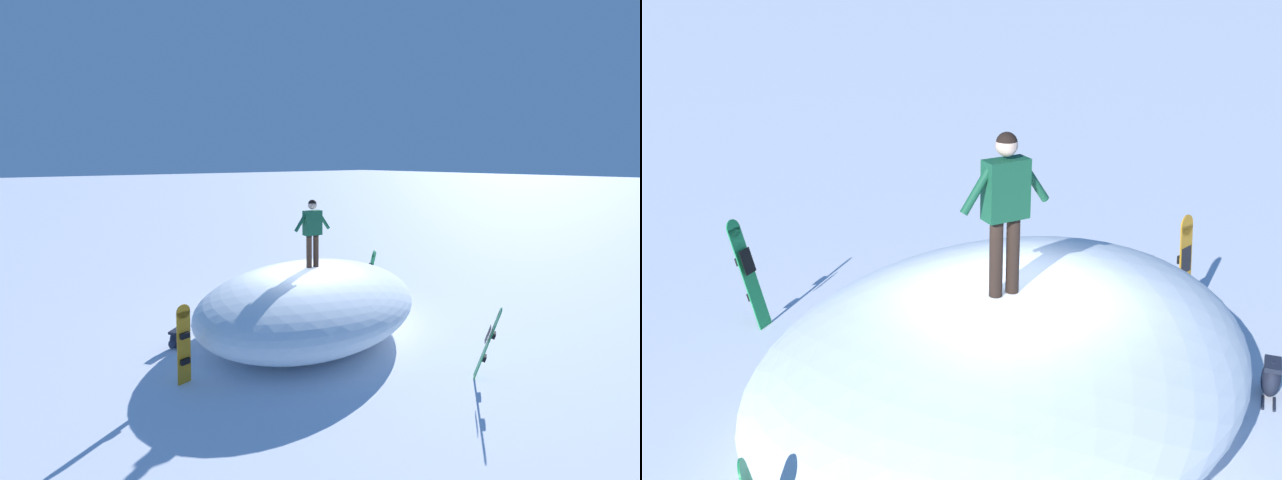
{
  "view_description": "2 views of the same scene",
  "coord_description": "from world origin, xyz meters",
  "views": [
    {
      "loc": [
        6.43,
        8.44,
        4.42
      ],
      "look_at": [
        -0.35,
        0.06,
        2.42
      ],
      "focal_mm": 24.58,
      "sensor_mm": 36.0,
      "label": 1
    },
    {
      "loc": [
        -5.05,
        -6.07,
        5.25
      ],
      "look_at": [
        -0.52,
        0.24,
        2.29
      ],
      "focal_mm": 45.68,
      "sensor_mm": 36.0,
      "label": 2
    }
  ],
  "objects": [
    {
      "name": "snowboard_secondary_upright",
      "position": [
        3.44,
        0.5,
        0.87
      ],
      "size": [
        0.31,
        0.2,
        1.68
      ],
      "color": "orange",
      "rests_on": "ground"
    },
    {
      "name": "backpack_far",
      "position": [
        2.94,
        -1.31,
        0.23
      ],
      "size": [
        0.62,
        0.5,
        0.45
      ],
      "color": "#1E2333",
      "rests_on": "ground"
    },
    {
      "name": "snow_mound",
      "position": [
        -0.04,
        0.01,
        0.86
      ],
      "size": [
        7.97,
        7.13,
        1.72
      ],
      "primitive_type": "ellipsoid",
      "rotation": [
        0.0,
        0.0,
        0.4
      ],
      "color": "white",
      "rests_on": "ground"
    },
    {
      "name": "ground",
      "position": [
        0.0,
        0.0,
        0.0
      ],
      "size": [
        240.0,
        240.0,
        0.0
      ],
      "primitive_type": "plane",
      "color": "white"
    },
    {
      "name": "snowboard_primary_upright",
      "position": [
        -1.4,
        4.14,
        0.8
      ],
      "size": [
        0.46,
        0.52,
        1.55
      ],
      "color": "#1E8C47",
      "rests_on": "ground"
    },
    {
      "name": "snowboarder_standing",
      "position": [
        -0.21,
        -0.07,
        2.75
      ],
      "size": [
        1.03,
        0.27,
        1.71
      ],
      "color": "black",
      "rests_on": "snow_mound"
    }
  ]
}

